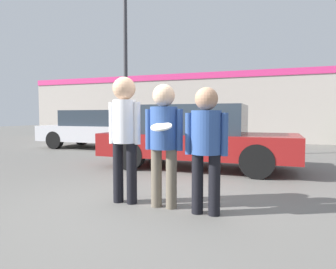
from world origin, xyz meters
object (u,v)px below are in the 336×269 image
(person_middle_with_frisbee, at_px, (164,134))
(street_lamp, at_px, (132,17))
(parked_car_near, at_px, (197,137))
(person_right, at_px, (206,139))
(parked_car_far, at_px, (98,129))
(person_left, at_px, (124,128))

(person_middle_with_frisbee, height_order, street_lamp, street_lamp)
(parked_car_near, bearing_deg, person_middle_with_frisbee, -83.57)
(person_middle_with_frisbee, bearing_deg, street_lamp, 121.37)
(person_middle_with_frisbee, distance_m, person_right, 0.62)
(parked_car_far, bearing_deg, person_left, -54.08)
(person_middle_with_frisbee, bearing_deg, parked_car_near, 96.43)
(parked_car_near, height_order, parked_car_far, parked_car_near)
(street_lamp, bearing_deg, parked_car_near, -26.51)
(parked_car_near, relative_size, street_lamp, 0.66)
(person_left, xyz_separation_m, person_middle_with_frisbee, (0.61, -0.02, -0.08))
(person_left, bearing_deg, street_lamp, 115.20)
(person_left, distance_m, street_lamp, 5.68)
(person_left, xyz_separation_m, person_right, (1.22, -0.10, -0.13))
(person_middle_with_frisbee, xyz_separation_m, person_right, (0.61, -0.09, -0.05))
(person_middle_with_frisbee, xyz_separation_m, street_lamp, (-2.64, 4.32, 3.17))
(parked_car_near, distance_m, street_lamp, 4.26)
(person_middle_with_frisbee, distance_m, street_lamp, 5.97)
(street_lamp, bearing_deg, parked_car_far, 142.57)
(person_left, height_order, parked_car_near, person_left)
(person_middle_with_frisbee, distance_m, parked_car_far, 8.03)
(person_left, xyz_separation_m, street_lamp, (-2.03, 4.31, 3.09))
(person_left, bearing_deg, person_middle_with_frisbee, -1.47)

